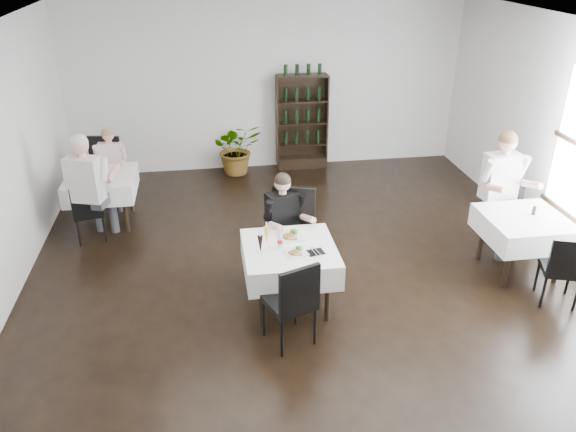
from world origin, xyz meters
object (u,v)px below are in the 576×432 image
object	(u,v)px
wine_shelf	(302,123)
diner_main	(285,219)
potted_tree	(237,148)
main_table	(290,259)

from	to	relation	value
wine_shelf	diner_main	xyz separation A→B (m)	(-0.85, -3.67, -0.05)
wine_shelf	potted_tree	distance (m)	1.26
potted_tree	diner_main	distance (m)	3.59
main_table	diner_main	world-z (taller)	diner_main
potted_tree	diner_main	xyz separation A→B (m)	(0.35, -3.55, 0.32)
main_table	diner_main	bearing A→B (deg)	85.78
wine_shelf	main_table	bearing A→B (deg)	-101.78
wine_shelf	potted_tree	bearing A→B (deg)	-174.56
wine_shelf	diner_main	bearing A→B (deg)	-103.08
main_table	potted_tree	distance (m)	4.21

